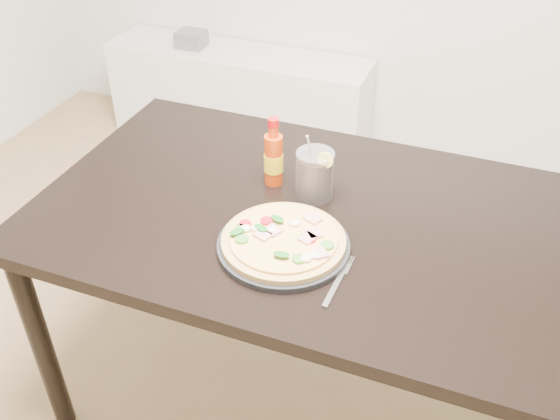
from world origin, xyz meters
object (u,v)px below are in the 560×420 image
(cola_cup, at_px, (315,176))
(media_console, at_px, (239,96))
(hot_sauce_bottle, at_px, (274,158))
(dining_table, at_px, (295,233))
(plate, at_px, (283,245))
(pizza, at_px, (283,239))
(fork, at_px, (339,279))

(cola_cup, relative_size, media_console, 0.14)
(hot_sauce_bottle, distance_m, media_console, 1.69)
(dining_table, height_order, hot_sauce_bottle, hot_sauce_bottle)
(plate, bearing_deg, hot_sauce_bottle, 116.35)
(pizza, height_order, cola_cup, cola_cup)
(plate, bearing_deg, fork, -20.80)
(plate, xyz_separation_m, media_console, (-0.89, 1.66, -0.51))
(dining_table, distance_m, media_console, 1.78)
(media_console, bearing_deg, plate, -61.87)
(fork, bearing_deg, media_console, 123.79)
(dining_table, distance_m, hot_sauce_bottle, 0.22)
(cola_cup, bearing_deg, media_console, 122.02)
(pizza, bearing_deg, cola_cup, 90.61)
(pizza, bearing_deg, dining_table, 99.14)
(hot_sauce_bottle, bearing_deg, media_console, 118.46)
(fork, bearing_deg, dining_table, 132.38)
(cola_cup, bearing_deg, pizza, -89.39)
(pizza, relative_size, cola_cup, 1.59)
(pizza, height_order, hot_sauce_bottle, hot_sauce_bottle)
(plate, xyz_separation_m, cola_cup, (-0.00, 0.25, 0.06))
(media_console, bearing_deg, hot_sauce_bottle, -61.54)
(plate, relative_size, fork, 1.76)
(dining_table, xyz_separation_m, plate, (0.03, -0.16, 0.09))
(dining_table, height_order, plate, plate)
(pizza, xyz_separation_m, hot_sauce_bottle, (-0.13, 0.26, 0.05))
(dining_table, relative_size, cola_cup, 7.19)
(hot_sauce_bottle, height_order, media_console, hot_sauce_bottle)
(cola_cup, height_order, media_console, cola_cup)
(hot_sauce_bottle, bearing_deg, dining_table, -43.64)
(dining_table, relative_size, fork, 7.42)
(cola_cup, bearing_deg, dining_table, -106.43)
(cola_cup, height_order, fork, cola_cup)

